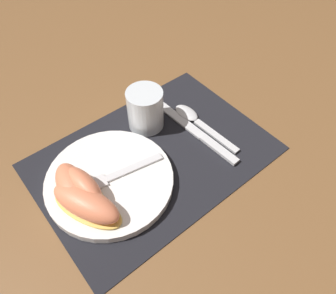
% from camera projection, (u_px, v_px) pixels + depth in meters
% --- Properties ---
extents(ground_plane, '(3.00, 3.00, 0.00)m').
position_uv_depth(ground_plane, '(154.00, 157.00, 0.65)').
color(ground_plane, brown).
extents(placemat, '(0.45, 0.31, 0.00)m').
position_uv_depth(placemat, '(154.00, 156.00, 0.65)').
color(placemat, black).
rests_on(placemat, ground_plane).
extents(plate, '(0.23, 0.23, 0.02)m').
position_uv_depth(plate, '(109.00, 180.00, 0.60)').
color(plate, white).
rests_on(plate, placemat).
extents(juice_glass, '(0.07, 0.07, 0.09)m').
position_uv_depth(juice_glass, '(145.00, 111.00, 0.67)').
color(juice_glass, silver).
rests_on(juice_glass, placemat).
extents(knife, '(0.03, 0.23, 0.01)m').
position_uv_depth(knife, '(196.00, 132.00, 0.68)').
color(knife, silver).
rests_on(knife, placemat).
extents(spoon, '(0.04, 0.18, 0.01)m').
position_uv_depth(spoon, '(194.00, 119.00, 0.70)').
color(spoon, silver).
rests_on(spoon, placemat).
extents(fork, '(0.18, 0.05, 0.00)m').
position_uv_depth(fork, '(110.00, 178.00, 0.59)').
color(fork, silver).
rests_on(fork, plate).
extents(citrus_wedge_0, '(0.07, 0.11, 0.04)m').
position_uv_depth(citrus_wedge_0, '(72.00, 186.00, 0.56)').
color(citrus_wedge_0, '#F7C656').
rests_on(citrus_wedge_0, plate).
extents(citrus_wedge_1, '(0.05, 0.10, 0.05)m').
position_uv_depth(citrus_wedge_1, '(84.00, 187.00, 0.56)').
color(citrus_wedge_1, '#F7C656').
rests_on(citrus_wedge_1, plate).
extents(citrus_wedge_2, '(0.10, 0.14, 0.04)m').
position_uv_depth(citrus_wedge_2, '(86.00, 204.00, 0.54)').
color(citrus_wedge_2, '#F7C656').
rests_on(citrus_wedge_2, plate).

